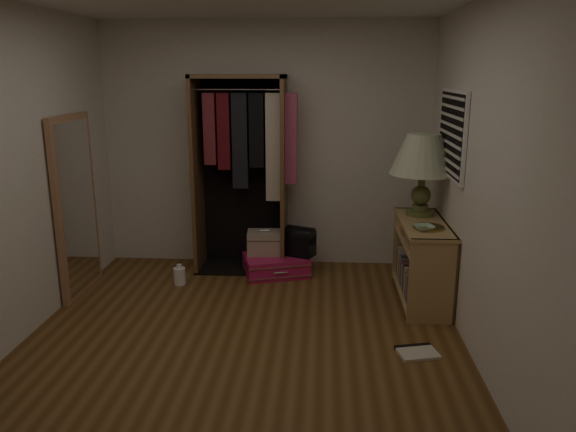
% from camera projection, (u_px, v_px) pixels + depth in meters
% --- Properties ---
extents(ground, '(4.00, 4.00, 0.00)m').
position_uv_depth(ground, '(242.00, 344.00, 4.41)').
color(ground, brown).
rests_on(ground, ground).
extents(room_walls, '(3.52, 4.02, 2.60)m').
position_uv_depth(room_walls, '(249.00, 154.00, 4.07)').
color(room_walls, beige).
rests_on(room_walls, ground).
extents(console_bookshelf, '(0.42, 1.12, 0.75)m').
position_uv_depth(console_bookshelf, '(421.00, 258.00, 5.22)').
color(console_bookshelf, tan).
rests_on(console_bookshelf, ground).
extents(open_wardrobe, '(1.07, 0.50, 2.05)m').
position_uv_depth(open_wardrobe, '(246.00, 156.00, 5.82)').
color(open_wardrobe, brown).
rests_on(open_wardrobe, ground).
extents(floor_mirror, '(0.06, 0.80, 1.70)m').
position_uv_depth(floor_mirror, '(76.00, 206.00, 5.27)').
color(floor_mirror, '#AA7552').
rests_on(floor_mirror, ground).
extents(pink_suitcase, '(0.78, 0.65, 0.20)m').
position_uv_depth(pink_suitcase, '(276.00, 265.00, 5.90)').
color(pink_suitcase, '#C11757').
rests_on(pink_suitcase, ground).
extents(train_case, '(0.38, 0.28, 0.26)m').
position_uv_depth(train_case, '(265.00, 242.00, 5.92)').
color(train_case, tan).
rests_on(train_case, pink_suitcase).
extents(black_bag, '(0.34, 0.29, 0.32)m').
position_uv_depth(black_bag, '(300.00, 241.00, 5.85)').
color(black_bag, black).
rests_on(black_bag, pink_suitcase).
extents(table_lamp, '(0.69, 0.69, 0.77)m').
position_uv_depth(table_lamp, '(423.00, 156.00, 5.21)').
color(table_lamp, '#515B2C').
rests_on(table_lamp, console_bookshelf).
extents(brass_tray, '(0.28, 0.28, 0.02)m').
position_uv_depth(brass_tray, '(428.00, 227.00, 4.90)').
color(brass_tray, '#A0853D').
rests_on(brass_tray, console_bookshelf).
extents(ceramic_bowl, '(0.22, 0.22, 0.04)m').
position_uv_depth(ceramic_bowl, '(424.00, 228.00, 4.83)').
color(ceramic_bowl, '#9AB899').
rests_on(ceramic_bowl, console_bookshelf).
extents(white_jug, '(0.16, 0.16, 0.21)m').
position_uv_depth(white_jug, '(180.00, 276.00, 5.63)').
color(white_jug, white).
rests_on(white_jug, ground).
extents(floor_book, '(0.34, 0.30, 0.03)m').
position_uv_depth(floor_book, '(417.00, 352.00, 4.27)').
color(floor_book, beige).
rests_on(floor_book, ground).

